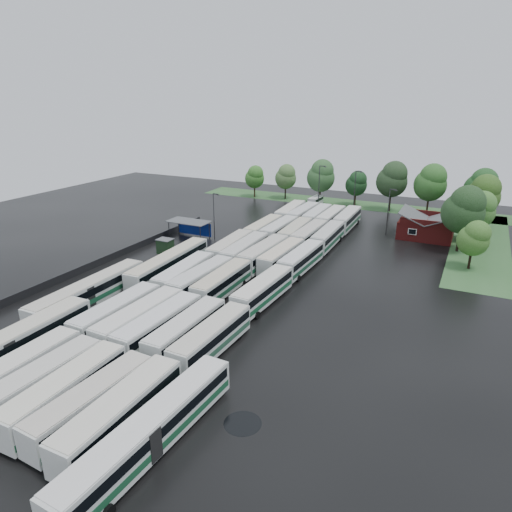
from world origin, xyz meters
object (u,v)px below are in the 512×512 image
at_px(brick_building, 426,228).
at_px(artic_bus_east, 151,432).
at_px(artic_bus_west_a, 11,347).
at_px(minibus, 316,201).

relative_size(brick_building, artic_bus_east, 0.53).
distance_m(brick_building, artic_bus_west_a, 73.76).
xyz_separation_m(artic_bus_west_a, minibus, (4.98, 81.35, -0.65)).
height_order(brick_building, artic_bus_west_a, brick_building).
height_order(brick_building, minibus, brick_building).
height_order(artic_bus_west_a, minibus, artic_bus_west_a).
distance_m(artic_bus_west_a, minibus, 81.50).
bearing_deg(brick_building, artic_bus_west_a, -116.61).
xyz_separation_m(brick_building, artic_bus_east, (-12.08, -69.55, 0.07)).
bearing_deg(artic_bus_east, minibus, 103.30).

